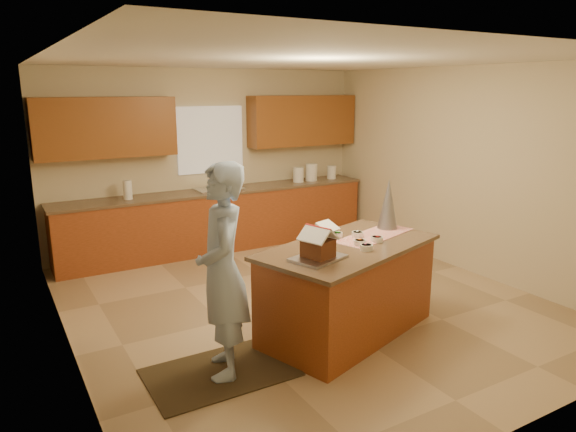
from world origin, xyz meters
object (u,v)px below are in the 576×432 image
object	(u,v)px
boy	(222,271)
gingerbread_house	(318,245)
island_base	(348,291)
tinsel_tree	(388,204)

from	to	relation	value
boy	gingerbread_house	distance (m)	0.89
island_base	gingerbread_house	size ratio (longest dim) A/B	5.13
boy	gingerbread_house	xyz separation A→B (m)	(0.87, -0.12, 0.12)
island_base	boy	world-z (taller)	boy
tinsel_tree	gingerbread_house	bearing A→B (deg)	-157.72
island_base	boy	bearing A→B (deg)	165.90
boy	tinsel_tree	bearing A→B (deg)	118.94
tinsel_tree	boy	bearing A→B (deg)	-169.71
island_base	gingerbread_house	distance (m)	0.82
gingerbread_house	tinsel_tree	bearing A→B (deg)	22.28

